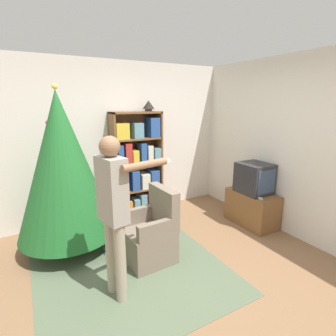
% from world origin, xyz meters
% --- Properties ---
extents(ground_plane, '(14.00, 14.00, 0.00)m').
position_xyz_m(ground_plane, '(0.00, 0.00, 0.00)').
color(ground_plane, '#846042').
extents(wall_back, '(8.00, 0.10, 2.60)m').
position_xyz_m(wall_back, '(0.00, 2.15, 1.30)').
color(wall_back, silver).
rests_on(wall_back, ground_plane).
extents(wall_right, '(0.10, 8.00, 2.60)m').
position_xyz_m(wall_right, '(2.00, 0.00, 1.30)').
color(wall_right, silver).
rests_on(wall_right, ground_plane).
extents(area_rug, '(2.11, 1.92, 0.01)m').
position_xyz_m(area_rug, '(-0.47, 0.33, 0.00)').
color(area_rug, '#56664C').
rests_on(area_rug, ground_plane).
extents(bookshelf, '(0.84, 0.33, 1.79)m').
position_xyz_m(bookshelf, '(0.24, 1.90, 0.86)').
color(bookshelf, brown).
rests_on(bookshelf, ground_plane).
extents(tv_stand, '(0.45, 0.81, 0.54)m').
position_xyz_m(tv_stand, '(1.70, 0.65, 0.27)').
color(tv_stand, brown).
rests_on(tv_stand, ground_plane).
extents(television, '(0.44, 0.49, 0.48)m').
position_xyz_m(television, '(1.70, 0.65, 0.78)').
color(television, '#28282D').
rests_on(television, tv_stand).
extents(game_remote, '(0.04, 0.12, 0.02)m').
position_xyz_m(game_remote, '(1.57, 0.41, 0.55)').
color(game_remote, white).
rests_on(game_remote, tv_stand).
extents(christmas_tree, '(1.25, 1.25, 2.16)m').
position_xyz_m(christmas_tree, '(-1.01, 1.33, 1.15)').
color(christmas_tree, '#4C3323').
rests_on(christmas_tree, ground_plane).
extents(armchair, '(0.60, 0.59, 0.92)m').
position_xyz_m(armchair, '(-0.15, 0.54, 0.32)').
color(armchair, '#7A6B5B').
rests_on(armchair, ground_plane).
extents(standing_person, '(0.69, 0.46, 1.66)m').
position_xyz_m(standing_person, '(-0.73, 0.12, 0.98)').
color(standing_person, '#9E937F').
rests_on(standing_person, ground_plane).
extents(table_lamp, '(0.20, 0.20, 0.18)m').
position_xyz_m(table_lamp, '(0.48, 1.91, 1.89)').
color(table_lamp, '#473828').
rests_on(table_lamp, bookshelf).
extents(book_pile_near_tree, '(0.22, 0.17, 0.09)m').
position_xyz_m(book_pile_near_tree, '(-0.55, 0.96, 0.04)').
color(book_pile_near_tree, '#5B899E').
rests_on(book_pile_near_tree, ground_plane).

